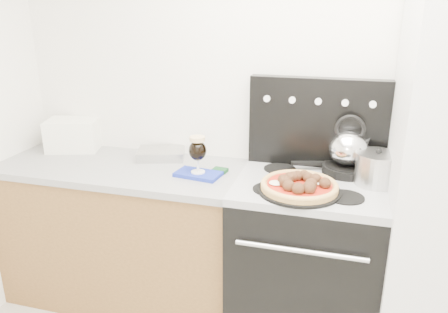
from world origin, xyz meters
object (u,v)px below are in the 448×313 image
(oven_mitt, at_px, (198,174))
(beer_glass, at_px, (198,154))
(toaster_oven, at_px, (74,135))
(tea_kettle, at_px, (348,145))
(pizza, at_px, (299,184))
(skillet, at_px, (346,169))
(stock_pot, at_px, (377,170))
(stove_body, at_px, (304,262))
(base_cabinet, at_px, (126,235))
(pizza_pan, at_px, (299,190))

(oven_mitt, height_order, beer_glass, beer_glass)
(toaster_oven, distance_m, tea_kettle, 1.72)
(toaster_oven, bearing_deg, tea_kettle, -18.12)
(tea_kettle, bearing_deg, oven_mitt, 176.46)
(pizza, bearing_deg, skillet, 55.65)
(pizza, xyz_separation_m, stock_pot, (0.37, 0.20, 0.04))
(stove_body, relative_size, toaster_oven, 2.79)
(stove_body, height_order, oven_mitt, oven_mitt)
(base_cabinet, bearing_deg, pizza, -8.59)
(stove_body, xyz_separation_m, skillet, (0.18, 0.18, 0.50))
(pizza, bearing_deg, base_cabinet, 171.41)
(oven_mitt, height_order, skillet, skillet)
(base_cabinet, relative_size, toaster_oven, 4.60)
(stove_body, relative_size, stock_pot, 4.08)
(stove_body, bearing_deg, pizza, -107.03)
(pizza, xyz_separation_m, skillet, (0.22, 0.32, -0.02))
(pizza_pan, xyz_separation_m, skillet, (0.22, 0.32, 0.02))
(skillet, xyz_separation_m, stock_pot, (0.15, -0.12, 0.06))
(oven_mitt, xyz_separation_m, skillet, (0.78, 0.21, 0.03))
(toaster_oven, xyz_separation_m, pizza, (1.49, -0.35, -0.04))
(oven_mitt, relative_size, skillet, 0.95)
(stock_pot, bearing_deg, pizza, -150.91)
(base_cabinet, relative_size, pizza_pan, 3.55)
(beer_glass, relative_size, pizza, 0.56)
(oven_mitt, relative_size, beer_glass, 1.17)
(stove_body, bearing_deg, skillet, 46.11)
(stove_body, relative_size, skillet, 3.41)
(stock_pot, bearing_deg, tea_kettle, 141.92)
(oven_mitt, relative_size, stock_pot, 1.14)
(stove_body, distance_m, pizza, 0.54)
(base_cabinet, relative_size, tea_kettle, 6.17)
(stove_body, relative_size, beer_glass, 4.20)
(toaster_oven, height_order, pizza_pan, toaster_oven)
(toaster_oven, bearing_deg, pizza_pan, -30.28)
(oven_mitt, xyz_separation_m, tea_kettle, (0.78, 0.21, 0.17))
(oven_mitt, bearing_deg, skillet, 14.84)
(beer_glass, bearing_deg, stove_body, 2.21)
(toaster_oven, relative_size, tea_kettle, 1.34)
(pizza_pan, height_order, stock_pot, stock_pot)
(stove_body, height_order, skillet, skillet)
(beer_glass, xyz_separation_m, stock_pot, (0.93, 0.09, -0.03))
(beer_glass, xyz_separation_m, pizza_pan, (0.56, -0.11, -0.10))
(toaster_oven, height_order, oven_mitt, toaster_oven)
(toaster_oven, relative_size, pizza, 0.84)
(stove_body, bearing_deg, base_cabinet, 178.70)
(stock_pot, bearing_deg, base_cabinet, -178.27)
(stock_pot, bearing_deg, stove_body, -168.16)
(oven_mitt, bearing_deg, stove_body, 2.21)
(pizza, bearing_deg, pizza_pan, 0.00)
(toaster_oven, relative_size, beer_glass, 1.51)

